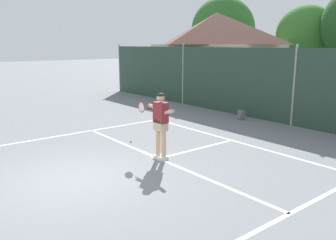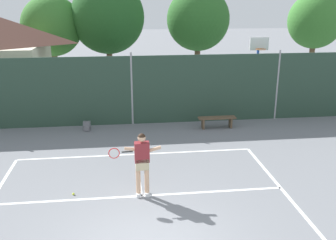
# 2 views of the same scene
# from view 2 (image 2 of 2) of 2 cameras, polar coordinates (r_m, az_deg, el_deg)

# --- Properties ---
(court_markings) EXTENTS (8.30, 11.10, 0.01)m
(court_markings) POSITION_cam_2_polar(r_m,az_deg,el_deg) (9.50, -3.43, -16.44)
(court_markings) COLOR white
(court_markings) RESTS_ON ground
(chainlink_fence) EXTENTS (26.09, 0.09, 3.13)m
(chainlink_fence) POSITION_cam_2_polar(r_m,az_deg,el_deg) (16.66, -5.36, 4.35)
(chainlink_fence) COLOR #284233
(chainlink_fence) RESTS_ON ground
(basketball_hoop) EXTENTS (0.90, 0.67, 3.55)m
(basketball_hoop) POSITION_cam_2_polar(r_m,az_deg,el_deg) (18.94, 13.11, 8.11)
(basketball_hoop) COLOR #284CB2
(basketball_hoop) RESTS_ON ground
(treeline_backdrop) EXTENTS (27.73, 4.52, 6.63)m
(treeline_backdrop) POSITION_cam_2_polar(r_m,az_deg,el_deg) (24.42, -12.19, 14.27)
(treeline_backdrop) COLOR brown
(treeline_backdrop) RESTS_ON ground
(tennis_player) EXTENTS (1.43, 0.27, 1.85)m
(tennis_player) POSITION_cam_2_polar(r_m,az_deg,el_deg) (10.60, -3.92, -5.80)
(tennis_player) COLOR silver
(tennis_player) RESTS_ON ground
(tennis_ball) EXTENTS (0.07, 0.07, 0.07)m
(tennis_ball) POSITION_cam_2_polar(r_m,az_deg,el_deg) (11.39, -13.81, -10.56)
(tennis_ball) COLOR #CCE033
(tennis_ball) RESTS_ON ground
(backpack_grey) EXTENTS (0.30, 0.28, 0.46)m
(backpack_grey) POSITION_cam_2_polar(r_m,az_deg,el_deg) (16.41, -11.91, -0.91)
(backpack_grey) COLOR slate
(backpack_grey) RESTS_ON ground
(courtside_bench) EXTENTS (1.60, 0.36, 0.48)m
(courtside_bench) POSITION_cam_2_polar(r_m,az_deg,el_deg) (16.48, 7.24, 0.03)
(courtside_bench) COLOR brown
(courtside_bench) RESTS_ON ground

